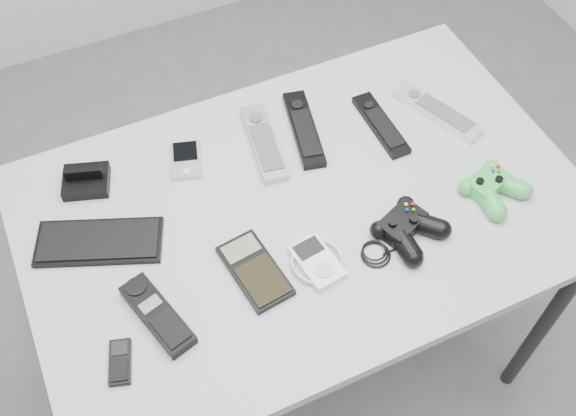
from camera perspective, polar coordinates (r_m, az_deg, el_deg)
name	(u,v)px	position (r m, az deg, el deg)	size (l,w,h in m)	color
floor	(312,371)	(2.12, 2.04, -13.60)	(3.50, 3.50, 0.00)	slate
desk	(304,223)	(1.50, 1.36, -1.32)	(1.19, 0.76, 0.80)	#AEAEB1
pda_keyboard	(99,241)	(1.43, -15.70, -2.74)	(0.26, 0.11, 0.02)	black
dock_bracket	(85,177)	(1.52, -16.83, 2.51)	(0.10, 0.09, 0.05)	black
pda	(186,160)	(1.52, -8.65, 4.07)	(0.07, 0.10, 0.02)	#ACABB3
remote_silver_a	(264,142)	(1.54, -2.08, 5.61)	(0.06, 0.23, 0.02)	#ACABB3
remote_black_a	(304,128)	(1.56, 1.35, 6.75)	(0.05, 0.23, 0.02)	black
remote_black_b	(381,124)	(1.59, 7.86, 7.03)	(0.05, 0.20, 0.02)	black
remote_silver_b	(437,111)	(1.64, 12.51, 8.02)	(0.05, 0.23, 0.02)	silver
mobile_phone	(120,362)	(1.29, -14.04, -12.52)	(0.04, 0.09, 0.01)	black
cordless_handset	(157,315)	(1.31, -11.00, -8.85)	(0.06, 0.18, 0.03)	black
calculator	(255,270)	(1.34, -2.82, -5.29)	(0.09, 0.17, 0.02)	black
mp3_player	(317,261)	(1.35, 2.48, -4.54)	(0.11, 0.11, 0.02)	silver
controller_black	(407,227)	(1.40, 10.07, -1.58)	(0.23, 0.14, 0.05)	black
controller_green	(492,186)	(1.51, 16.92, 1.79)	(0.13, 0.14, 0.04)	green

